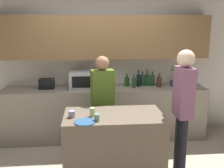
# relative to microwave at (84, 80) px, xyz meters

# --- Properties ---
(back_wall) EXTENTS (6.40, 0.40, 2.70)m
(back_wall) POSITION_rel_microwave_xyz_m (0.36, 0.25, 0.45)
(back_wall) COLOR silver
(back_wall) RESTS_ON ground_plane
(back_counter) EXTENTS (3.60, 0.62, 0.94)m
(back_counter) POSITION_rel_microwave_xyz_m (0.36, -0.02, -0.62)
(back_counter) COLOR gray
(back_counter) RESTS_ON ground_plane
(kitchen_island) EXTENTS (1.30, 0.73, 0.90)m
(kitchen_island) POSITION_rel_microwave_xyz_m (0.40, -1.32, -0.64)
(kitchen_island) COLOR brown
(kitchen_island) RESTS_ON ground_plane
(microwave) EXTENTS (0.52, 0.39, 0.30)m
(microwave) POSITION_rel_microwave_xyz_m (0.00, 0.00, 0.00)
(microwave) COLOR #B7BABC
(microwave) RESTS_ON back_counter
(toaster) EXTENTS (0.26, 0.16, 0.18)m
(toaster) POSITION_rel_microwave_xyz_m (-0.66, 0.00, -0.06)
(toaster) COLOR black
(toaster) RESTS_ON back_counter
(potted_plant) EXTENTS (0.14, 0.14, 0.39)m
(potted_plant) POSITION_rel_microwave_xyz_m (1.62, 0.00, 0.05)
(potted_plant) COLOR #333D4C
(potted_plant) RESTS_ON back_counter
(bottle_0) EXTENTS (0.08, 0.08, 0.23)m
(bottle_0) POSITION_rel_microwave_xyz_m (0.77, 0.07, -0.06)
(bottle_0) COLOR #194723
(bottle_0) RESTS_ON back_counter
(bottle_1) EXTENTS (0.07, 0.07, 0.25)m
(bottle_1) POSITION_rel_microwave_xyz_m (0.88, -0.05, -0.06)
(bottle_1) COLOR #194723
(bottle_1) RESTS_ON back_counter
(bottle_2) EXTENTS (0.07, 0.07, 0.31)m
(bottle_2) POSITION_rel_microwave_xyz_m (0.97, 0.03, -0.03)
(bottle_2) COLOR black
(bottle_2) RESTS_ON back_counter
(bottle_3) EXTENTS (0.08, 0.08, 0.27)m
(bottle_3) POSITION_rel_microwave_xyz_m (1.06, 0.10, -0.05)
(bottle_3) COLOR #194723
(bottle_3) RESTS_ON back_counter
(bottle_4) EXTENTS (0.07, 0.07, 0.29)m
(bottle_4) POSITION_rel_microwave_xyz_m (1.15, 0.08, -0.04)
(bottle_4) COLOR #194723
(bottle_4) RESTS_ON back_counter
(bottle_5) EXTENTS (0.08, 0.08, 0.26)m
(bottle_5) POSITION_rel_microwave_xyz_m (1.25, 0.08, -0.05)
(bottle_5) COLOR #194723
(bottle_5) RESTS_ON back_counter
(bottle_6) EXTENTS (0.09, 0.09, 0.25)m
(bottle_6) POSITION_rel_microwave_xyz_m (1.34, -0.03, -0.05)
(bottle_6) COLOR #472814
(bottle_6) RESTS_ON back_counter
(plate_on_island) EXTENTS (0.26, 0.26, 0.01)m
(plate_on_island) POSITION_rel_microwave_xyz_m (0.03, -1.58, -0.18)
(plate_on_island) COLOR #2D5684
(plate_on_island) RESTS_ON kitchen_island
(cup_0) EXTENTS (0.08, 0.08, 0.08)m
(cup_0) POSITION_rel_microwave_xyz_m (-0.14, -1.38, -0.15)
(cup_0) COLOR #999AB3
(cup_0) RESTS_ON kitchen_island
(cup_1) EXTENTS (0.06, 0.06, 0.09)m
(cup_1) POSITION_rel_microwave_xyz_m (0.17, -1.54, -0.15)
(cup_1) COLOR #6EA086
(cup_1) RESTS_ON kitchen_island
(cup_2) EXTENTS (0.07, 0.07, 0.11)m
(cup_2) POSITION_rel_microwave_xyz_m (0.12, -1.36, -0.13)
(cup_2) COLOR #CADF8D
(cup_2) RESTS_ON kitchen_island
(person_left) EXTENTS (0.37, 0.25, 1.59)m
(person_left) POSITION_rel_microwave_xyz_m (0.29, -0.69, -0.15)
(person_left) COLOR black
(person_left) RESTS_ON ground_plane
(person_center) EXTENTS (0.23, 0.34, 1.73)m
(person_center) POSITION_rel_microwave_xyz_m (1.33, -1.31, -0.05)
(person_center) COLOR black
(person_center) RESTS_ON ground_plane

